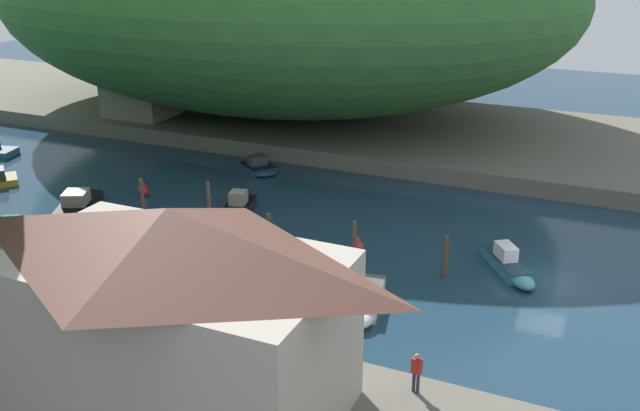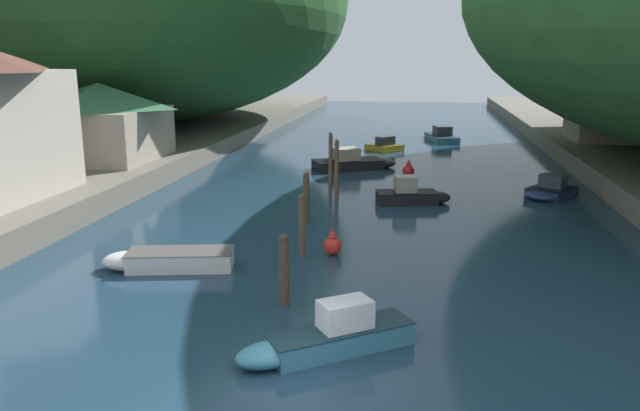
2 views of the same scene
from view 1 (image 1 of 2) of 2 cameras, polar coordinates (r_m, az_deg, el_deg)
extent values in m
plane|color=#1E384C|center=(51.89, -17.11, 0.37)|extent=(130.00, 130.00, 0.00)
cube|color=#666056|center=(70.46, -4.51, 7.22)|extent=(22.00, 120.00, 1.30)
cube|color=#B2A899|center=(26.18, -11.38, -10.02)|extent=(6.71, 11.65, 5.92)
pyramid|color=brown|center=(24.42, -12.03, -2.21)|extent=(7.25, 12.59, 1.83)
cube|color=gray|center=(69.19, -14.11, 8.40)|extent=(4.85, 5.93, 3.43)
pyramid|color=#38704C|center=(68.73, -14.28, 10.30)|extent=(5.24, 6.41, 1.25)
cube|color=navy|center=(55.86, -5.00, 3.01)|extent=(3.19, 3.35, 0.50)
ellipsoid|color=navy|center=(54.69, -4.39, 2.63)|extent=(2.31, 2.20, 0.50)
cube|color=black|center=(55.78, -5.00, 3.27)|extent=(3.25, 3.42, 0.03)
cube|color=#333842|center=(55.75, -5.05, 3.64)|extent=(1.67, 1.58, 0.74)
cube|color=black|center=(50.10, -18.80, -0.17)|extent=(5.26, 4.04, 0.66)
ellipsoid|color=black|center=(52.25, -18.09, 0.79)|extent=(3.06, 2.89, 0.66)
cube|color=black|center=(49.98, -18.84, 0.20)|extent=(5.37, 4.12, 0.03)
cube|color=#9E937F|center=(49.71, -18.95, 0.59)|extent=(2.17, 2.09, 0.87)
cube|color=black|center=(47.73, -6.48, -0.19)|extent=(3.48, 2.17, 0.64)
ellipsoid|color=black|center=(49.17, -5.93, 0.48)|extent=(1.89, 1.74, 0.64)
cube|color=black|center=(47.61, -6.50, 0.18)|extent=(3.55, 2.22, 0.03)
cube|color=#9E937F|center=(47.37, -6.56, 0.62)|extent=(1.34, 1.27, 0.88)
cube|color=silver|center=(36.18, 3.70, -7.40)|extent=(4.13, 2.25, 0.68)
ellipsoid|color=silver|center=(34.49, 3.20, -8.93)|extent=(2.20, 1.77, 0.68)
cube|color=#504E4A|center=(36.01, 3.72, -6.91)|extent=(4.21, 2.29, 0.03)
cube|color=teal|center=(40.96, 14.63, -4.56)|extent=(4.04, 3.32, 0.61)
ellipsoid|color=teal|center=(39.34, 15.85, -5.81)|extent=(2.33, 2.12, 0.61)
cube|color=#132A33|center=(40.83, 14.67, -4.15)|extent=(4.12, 3.39, 0.03)
cube|color=silver|center=(40.77, 14.65, -3.58)|extent=(1.66, 1.52, 0.81)
cylinder|color=#4C3D2D|center=(39.12, 9.97, -4.14)|extent=(0.32, 0.32, 2.20)
sphere|color=#4C3D2D|center=(38.64, 10.08, -2.58)|extent=(0.29, 0.29, 0.29)
cylinder|color=brown|center=(40.12, 2.74, -3.01)|extent=(0.26, 0.26, 2.39)
sphere|color=brown|center=(39.62, 2.78, -1.37)|extent=(0.24, 0.24, 0.24)
cylinder|color=#4C3D2D|center=(41.45, -4.13, -2.30)|extent=(0.32, 0.32, 2.27)
sphere|color=#4C3D2D|center=(40.99, -4.17, -0.76)|extent=(0.28, 0.28, 0.28)
cylinder|color=brown|center=(44.11, -8.86, -0.28)|extent=(0.24, 0.24, 3.32)
sphere|color=brown|center=(43.52, -8.98, 1.81)|extent=(0.22, 0.22, 0.22)
cylinder|color=brown|center=(45.77, -13.97, 0.04)|extent=(0.25, 0.25, 3.18)
sphere|color=brown|center=(45.22, -14.15, 1.97)|extent=(0.23, 0.23, 0.23)
sphere|color=red|center=(41.57, 3.01, -3.35)|extent=(0.75, 0.75, 0.75)
cone|color=red|center=(41.34, 3.02, -2.64)|extent=(0.37, 0.37, 0.37)
sphere|color=red|center=(51.80, -13.94, 1.13)|extent=(0.79, 0.79, 0.79)
cone|color=red|center=(51.60, -14.00, 1.74)|extent=(0.39, 0.39, 0.39)
cylinder|color=#282D3D|center=(27.83, 7.84, -13.92)|extent=(0.13, 0.13, 0.85)
cylinder|color=#282D3D|center=(27.90, 7.51, -13.80)|extent=(0.13, 0.13, 0.85)
cube|color=#B2231E|center=(27.45, 7.75, -12.61)|extent=(0.30, 0.42, 0.62)
sphere|color=#9E7051|center=(27.22, 7.79, -11.87)|extent=(0.22, 0.22, 0.22)
camera|label=2|loc=(41.29, 38.19, 3.08)|focal=35.00mm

